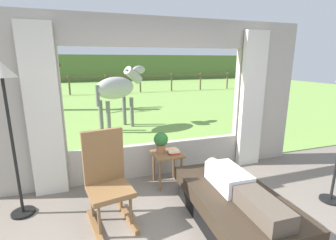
% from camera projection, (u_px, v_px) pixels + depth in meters
% --- Properties ---
extents(back_wall_with_window, '(5.20, 0.12, 2.55)m').
position_uv_depth(back_wall_with_window, '(159.00, 102.00, 4.00)').
color(back_wall_with_window, '#ADA599').
rests_on(back_wall_with_window, ground_plane).
extents(curtain_panel_left, '(0.44, 0.10, 2.40)m').
position_uv_depth(curtain_panel_left, '(44.00, 113.00, 3.36)').
color(curtain_panel_left, silver).
rests_on(curtain_panel_left, ground_plane).
extents(curtain_panel_right, '(0.44, 0.10, 2.40)m').
position_uv_depth(curtain_panel_right, '(252.00, 101.00, 4.40)').
color(curtain_panel_right, silver).
rests_on(curtain_panel_right, ground_plane).
extents(outdoor_pasture_lawn, '(36.00, 21.68, 0.02)m').
position_uv_depth(outdoor_pasture_lawn, '(107.00, 94.00, 14.34)').
color(outdoor_pasture_lawn, '#759E47').
rests_on(outdoor_pasture_lawn, ground_plane).
extents(distant_hill_ridge, '(36.00, 2.00, 2.40)m').
position_uv_depth(distant_hill_ridge, '(97.00, 68.00, 23.14)').
color(distant_hill_ridge, '#567039').
rests_on(distant_hill_ridge, ground_plane).
extents(recliner_sofa, '(0.95, 1.72, 0.42)m').
position_uv_depth(recliner_sofa, '(234.00, 207.00, 2.90)').
color(recliner_sofa, black).
rests_on(recliner_sofa, ground_plane).
extents(reclining_person, '(0.36, 1.43, 0.22)m').
position_uv_depth(reclining_person, '(238.00, 186.00, 2.78)').
color(reclining_person, silver).
rests_on(reclining_person, recliner_sofa).
extents(rocking_chair, '(0.57, 0.75, 1.12)m').
position_uv_depth(rocking_chair, '(107.00, 179.00, 2.90)').
color(rocking_chair, brown).
rests_on(rocking_chair, ground_plane).
extents(side_table, '(0.44, 0.44, 0.52)m').
position_uv_depth(side_table, '(167.00, 159.00, 3.80)').
color(side_table, brown).
rests_on(side_table, ground_plane).
extents(potted_plant, '(0.22, 0.22, 0.32)m').
position_uv_depth(potted_plant, '(161.00, 141.00, 3.76)').
color(potted_plant, '#9E6042').
rests_on(potted_plant, side_table).
extents(book_stack, '(0.19, 0.16, 0.05)m').
position_uv_depth(book_stack, '(174.00, 152.00, 3.75)').
color(book_stack, '#B22D28').
rests_on(book_stack, side_table).
extents(floor_lamp_left, '(0.32, 0.32, 1.90)m').
position_uv_depth(floor_lamp_left, '(5.00, 94.00, 2.78)').
color(floor_lamp_left, black).
rests_on(floor_lamp_left, ground_plane).
extents(horse, '(1.69, 1.30, 1.73)m').
position_uv_depth(horse, '(118.00, 88.00, 6.79)').
color(horse, '#B2B2AD').
rests_on(horse, outdoor_pasture_lawn).
extents(pasture_tree, '(1.10, 1.24, 3.16)m').
position_uv_depth(pasture_tree, '(46.00, 68.00, 9.18)').
color(pasture_tree, '#4C3823').
rests_on(pasture_tree, outdoor_pasture_lawn).
extents(pasture_fence_line, '(16.10, 0.10, 1.10)m').
position_uv_depth(pasture_fence_line, '(106.00, 81.00, 14.17)').
color(pasture_fence_line, brown).
rests_on(pasture_fence_line, outdoor_pasture_lawn).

